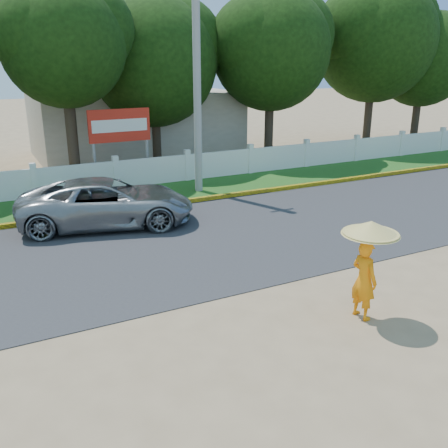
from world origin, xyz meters
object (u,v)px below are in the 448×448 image
utility_pole (197,80)px  vehicle (107,203)px  billboard (120,129)px  monk_with_parasol (367,256)px

utility_pole → vehicle: (-4.15, -2.45, -3.40)m
vehicle → billboard: size_ratio=1.75×
utility_pole → billboard: bearing=126.7°
billboard → monk_with_parasol: bearing=-85.7°
vehicle → monk_with_parasol: monk_with_parasol is taller
utility_pole → billboard: utility_pole is taller
vehicle → utility_pole: bearing=-44.5°
utility_pole → vehicle: utility_pole is taller
vehicle → billboard: billboard is taller
vehicle → monk_with_parasol: 8.48m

